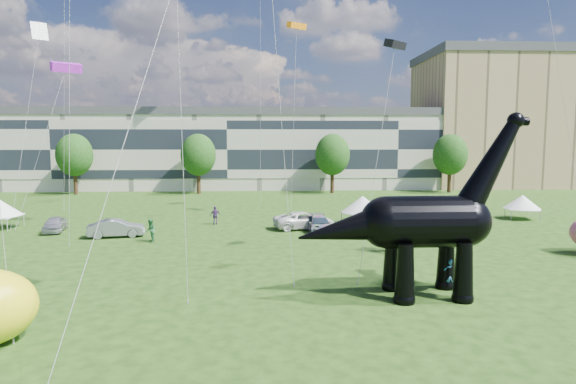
{
  "coord_description": "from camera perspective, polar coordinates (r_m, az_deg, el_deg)",
  "views": [
    {
      "loc": [
        -2.13,
        -18.88,
        7.88
      ],
      "look_at": [
        -0.84,
        8.0,
        5.0
      ],
      "focal_mm": 30.0,
      "sensor_mm": 36.0,
      "label": 1
    }
  ],
  "objects": [
    {
      "name": "ground",
      "position": [
        20.57,
        3.55,
        -16.43
      ],
      "size": [
        220.0,
        220.0,
        0.0
      ],
      "primitive_type": "plane",
      "color": "#16330C",
      "rests_on": "ground"
    },
    {
      "name": "terrace_row",
      "position": [
        81.12,
        -6.92,
        4.73
      ],
      "size": [
        78.0,
        11.0,
        12.0
      ],
      "primitive_type": "cube",
      "color": "beige",
      "rests_on": "ground"
    },
    {
      "name": "apartment_block",
      "position": [
        93.92,
        24.13,
        7.48
      ],
      "size": [
        28.0,
        18.0,
        22.0
      ],
      "primitive_type": "cube",
      "color": "tan",
      "rests_on": "ground"
    },
    {
      "name": "tree_far_left",
      "position": [
        77.11,
        -24.01,
        4.4
      ],
      "size": [
        5.2,
        5.2,
        9.44
      ],
      "color": "#382314",
      "rests_on": "ground"
    },
    {
      "name": "tree_mid_left",
      "position": [
        72.57,
        -10.6,
        4.74
      ],
      "size": [
        5.2,
        5.2,
        9.44
      ],
      "color": "#382314",
      "rests_on": "ground"
    },
    {
      "name": "tree_mid_right",
      "position": [
        72.61,
        5.29,
        4.82
      ],
      "size": [
        5.2,
        5.2,
        9.44
      ],
      "color": "#382314",
      "rests_on": "ground"
    },
    {
      "name": "tree_far_right",
      "position": [
        77.2,
        18.68,
        4.6
      ],
      "size": [
        5.2,
        5.2,
        9.44
      ],
      "color": "#382314",
      "rests_on": "ground"
    },
    {
      "name": "dinosaur_sculpture",
      "position": [
        25.14,
        15.13,
        -3.8
      ],
      "size": [
        11.78,
        3.3,
        9.65
      ],
      "rotation": [
        0.0,
        0.0,
        0.03
      ],
      "color": "black",
      "rests_on": "ground"
    },
    {
      "name": "car_silver",
      "position": [
        46.43,
        -25.92,
        -3.46
      ],
      "size": [
        2.31,
        4.13,
        1.33
      ],
      "primitive_type": "imported",
      "rotation": [
        0.0,
        0.0,
        0.2
      ],
      "color": "silver",
      "rests_on": "ground"
    },
    {
      "name": "car_grey",
      "position": [
        41.96,
        -19.68,
        -4.06
      ],
      "size": [
        4.7,
        2.46,
        1.47
      ],
      "primitive_type": "imported",
      "rotation": [
        0.0,
        0.0,
        1.78
      ],
      "color": "gray",
      "rests_on": "ground"
    },
    {
      "name": "car_white",
      "position": [
        43.28,
        1.91,
        -3.37
      ],
      "size": [
        5.89,
        3.7,
        1.52
      ],
      "primitive_type": "imported",
      "rotation": [
        0.0,
        0.0,
        1.8
      ],
      "color": "white",
      "rests_on": "ground"
    },
    {
      "name": "car_dark",
      "position": [
        41.62,
        3.71,
        -3.85
      ],
      "size": [
        2.23,
        4.88,
        1.38
      ],
      "primitive_type": "imported",
      "rotation": [
        0.0,
        0.0,
        0.06
      ],
      "color": "#595960",
      "rests_on": "ground"
    },
    {
      "name": "gazebo_near",
      "position": [
        45.6,
        8.82,
        -1.47
      ],
      "size": [
        4.88,
        4.88,
        2.74
      ],
      "rotation": [
        0.0,
        0.0,
        0.28
      ],
      "color": "silver",
      "rests_on": "ground"
    },
    {
      "name": "gazebo_far",
      "position": [
        53.87,
        26.02,
        -1.09
      ],
      "size": [
        4.27,
        4.27,
        2.45
      ],
      "rotation": [
        0.0,
        0.0,
        -0.25
      ],
      "color": "white",
      "rests_on": "ground"
    },
    {
      "name": "visitors",
      "position": [
        33.89,
        -3.43,
        -5.87
      ],
      "size": [
        45.57,
        37.14,
        1.86
      ],
      "color": "#4B2C64",
      "rests_on": "ground"
    }
  ]
}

